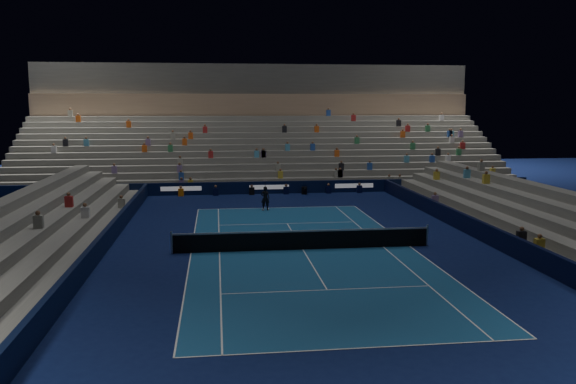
% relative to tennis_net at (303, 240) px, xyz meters
% --- Properties ---
extents(ground, '(90.00, 90.00, 0.00)m').
position_rel_tennis_net_xyz_m(ground, '(0.00, 0.00, -0.50)').
color(ground, '#0B1543').
rests_on(ground, ground).
extents(court_surface, '(10.97, 23.77, 0.01)m').
position_rel_tennis_net_xyz_m(court_surface, '(0.00, 0.00, -0.50)').
color(court_surface, navy).
rests_on(court_surface, ground).
extents(sponsor_barrier_far, '(44.00, 0.25, 1.00)m').
position_rel_tennis_net_xyz_m(sponsor_barrier_far, '(0.00, 18.50, -0.00)').
color(sponsor_barrier_far, black).
rests_on(sponsor_barrier_far, ground).
extents(sponsor_barrier_east, '(0.25, 37.00, 1.00)m').
position_rel_tennis_net_xyz_m(sponsor_barrier_east, '(9.70, 0.00, -0.00)').
color(sponsor_barrier_east, black).
rests_on(sponsor_barrier_east, ground).
extents(sponsor_barrier_west, '(0.25, 37.00, 1.00)m').
position_rel_tennis_net_xyz_m(sponsor_barrier_west, '(-9.70, 0.00, -0.00)').
color(sponsor_barrier_west, black).
rests_on(sponsor_barrier_west, ground).
extents(grandstand_main, '(44.00, 15.20, 11.20)m').
position_rel_tennis_net_xyz_m(grandstand_main, '(0.00, 27.90, 2.87)').
color(grandstand_main, slate).
rests_on(grandstand_main, ground).
extents(grandstand_east, '(5.00, 37.00, 2.50)m').
position_rel_tennis_net_xyz_m(grandstand_east, '(13.17, 0.00, 0.41)').
color(grandstand_east, slate).
rests_on(grandstand_east, ground).
extents(grandstand_west, '(5.00, 37.00, 2.50)m').
position_rel_tennis_net_xyz_m(grandstand_west, '(-13.17, 0.00, 0.41)').
color(grandstand_west, slate).
rests_on(grandstand_west, ground).
extents(tennis_net, '(12.90, 0.10, 1.10)m').
position_rel_tennis_net_xyz_m(tennis_net, '(0.00, 0.00, 0.00)').
color(tennis_net, '#B2B2B7').
rests_on(tennis_net, ground).
extents(tennis_player, '(0.68, 0.52, 1.64)m').
position_rel_tennis_net_xyz_m(tennis_player, '(-0.93, 11.12, 0.32)').
color(tennis_player, black).
rests_on(tennis_player, ground).
extents(broadcast_camera, '(0.52, 0.92, 0.58)m').
position_rel_tennis_net_xyz_m(broadcast_camera, '(2.79, 17.88, -0.20)').
color(broadcast_camera, black).
rests_on(broadcast_camera, ground).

